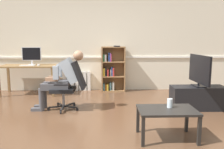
{
  "coord_description": "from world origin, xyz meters",
  "views": [
    {
      "loc": [
        -0.0,
        -3.83,
        1.41
      ],
      "look_at": [
        0.15,
        0.85,
        0.7
      ],
      "focal_mm": 37.23,
      "sensor_mm": 36.0,
      "label": 1
    }
  ],
  "objects_px": {
    "drinking_glass": "(170,103)",
    "computer_desk": "(29,69)",
    "keyboard": "(28,65)",
    "radiator": "(77,81)",
    "tv_stand": "(198,98)",
    "computer_mouse": "(39,65)",
    "tv_screen": "(200,70)",
    "imac_monitor": "(32,55)",
    "person_seated": "(62,78)",
    "coffee_table": "(167,113)",
    "office_chair": "(71,84)",
    "bookshelf": "(112,70)"
  },
  "relations": [
    {
      "from": "computer_desk",
      "to": "keyboard",
      "type": "distance_m",
      "value": 0.18
    },
    {
      "from": "imac_monitor",
      "to": "drinking_glass",
      "type": "height_order",
      "value": "imac_monitor"
    },
    {
      "from": "coffee_table",
      "to": "bookshelf",
      "type": "bearing_deg",
      "value": 102.3
    },
    {
      "from": "drinking_glass",
      "to": "computer_desk",
      "type": "bearing_deg",
      "value": 136.14
    },
    {
      "from": "person_seated",
      "to": "tv_stand",
      "type": "xyz_separation_m",
      "value": [
        2.74,
        -0.07,
        -0.41
      ]
    },
    {
      "from": "tv_screen",
      "to": "bookshelf",
      "type": "bearing_deg",
      "value": 42.7
    },
    {
      "from": "computer_mouse",
      "to": "computer_desk",
      "type": "bearing_deg",
      "value": 156.87
    },
    {
      "from": "imac_monitor",
      "to": "coffee_table",
      "type": "height_order",
      "value": "imac_monitor"
    },
    {
      "from": "radiator",
      "to": "tv_stand",
      "type": "xyz_separation_m",
      "value": [
        2.67,
        -1.84,
        -0.03
      ]
    },
    {
      "from": "coffee_table",
      "to": "drinking_glass",
      "type": "bearing_deg",
      "value": 52.08
    },
    {
      "from": "radiator",
      "to": "drinking_glass",
      "type": "bearing_deg",
      "value": -61.56
    },
    {
      "from": "coffee_table",
      "to": "office_chair",
      "type": "bearing_deg",
      "value": 137.2
    },
    {
      "from": "bookshelf",
      "to": "drinking_glass",
      "type": "distance_m",
      "value": 3.15
    },
    {
      "from": "bookshelf",
      "to": "office_chair",
      "type": "xyz_separation_m",
      "value": [
        -0.88,
        -1.68,
        -0.06
      ]
    },
    {
      "from": "radiator",
      "to": "coffee_table",
      "type": "distance_m",
      "value": 3.63
    },
    {
      "from": "keyboard",
      "to": "tv_stand",
      "type": "relative_size",
      "value": 0.34
    },
    {
      "from": "computer_desk",
      "to": "drinking_glass",
      "type": "distance_m",
      "value": 4.0
    },
    {
      "from": "bookshelf",
      "to": "drinking_glass",
      "type": "bearing_deg",
      "value": -76.41
    },
    {
      "from": "coffee_table",
      "to": "drinking_glass",
      "type": "height_order",
      "value": "drinking_glass"
    },
    {
      "from": "computer_desk",
      "to": "tv_screen",
      "type": "height_order",
      "value": "tv_screen"
    },
    {
      "from": "computer_desk",
      "to": "imac_monitor",
      "type": "bearing_deg",
      "value": 52.67
    },
    {
      "from": "tv_stand",
      "to": "keyboard",
      "type": "bearing_deg",
      "value": 161.08
    },
    {
      "from": "computer_mouse",
      "to": "coffee_table",
      "type": "relative_size",
      "value": 0.12
    },
    {
      "from": "office_chair",
      "to": "coffee_table",
      "type": "relative_size",
      "value": 1.21
    },
    {
      "from": "computer_desk",
      "to": "person_seated",
      "type": "height_order",
      "value": "person_seated"
    },
    {
      "from": "computer_mouse",
      "to": "tv_screen",
      "type": "xyz_separation_m",
      "value": [
        3.56,
        -1.33,
        0.03
      ]
    },
    {
      "from": "coffee_table",
      "to": "computer_mouse",
      "type": "bearing_deg",
      "value": 133.06
    },
    {
      "from": "bookshelf",
      "to": "office_chair",
      "type": "height_order",
      "value": "bookshelf"
    },
    {
      "from": "computer_desk",
      "to": "computer_mouse",
      "type": "xyz_separation_m",
      "value": [
        0.28,
        -0.12,
        0.11
      ]
    },
    {
      "from": "computer_mouse",
      "to": "coffee_table",
      "type": "distance_m",
      "value": 3.74
    },
    {
      "from": "bookshelf",
      "to": "coffee_table",
      "type": "distance_m",
      "value": 3.21
    },
    {
      "from": "radiator",
      "to": "drinking_glass",
      "type": "height_order",
      "value": "drinking_glass"
    },
    {
      "from": "office_chair",
      "to": "tv_screen",
      "type": "relative_size",
      "value": 1.07
    },
    {
      "from": "computer_desk",
      "to": "keyboard",
      "type": "bearing_deg",
      "value": -85.18
    },
    {
      "from": "computer_mouse",
      "to": "tv_screen",
      "type": "height_order",
      "value": "tv_screen"
    },
    {
      "from": "computer_desk",
      "to": "radiator",
      "type": "xyz_separation_m",
      "value": [
        1.17,
        0.39,
        -0.39
      ]
    },
    {
      "from": "computer_desk",
      "to": "drinking_glass",
      "type": "height_order",
      "value": "computer_desk"
    },
    {
      "from": "tv_stand",
      "to": "drinking_glass",
      "type": "relative_size",
      "value": 8.22
    },
    {
      "from": "bookshelf",
      "to": "person_seated",
      "type": "relative_size",
      "value": 1.04
    },
    {
      "from": "computer_desk",
      "to": "tv_stand",
      "type": "relative_size",
      "value": 1.3
    },
    {
      "from": "person_seated",
      "to": "coffee_table",
      "type": "relative_size",
      "value": 1.47
    },
    {
      "from": "radiator",
      "to": "tv_stand",
      "type": "height_order",
      "value": "radiator"
    },
    {
      "from": "office_chair",
      "to": "person_seated",
      "type": "relative_size",
      "value": 0.82
    },
    {
      "from": "imac_monitor",
      "to": "radiator",
      "type": "xyz_separation_m",
      "value": [
        1.11,
        0.31,
        -0.75
      ]
    },
    {
      "from": "imac_monitor",
      "to": "coffee_table",
      "type": "bearing_deg",
      "value": -46.55
    },
    {
      "from": "tv_screen",
      "to": "drinking_glass",
      "type": "relative_size",
      "value": 7.03
    },
    {
      "from": "tv_stand",
      "to": "imac_monitor",
      "type": "bearing_deg",
      "value": 157.97
    },
    {
      "from": "tv_screen",
      "to": "drinking_glass",
      "type": "distance_m",
      "value": 1.66
    },
    {
      "from": "computer_mouse",
      "to": "coffee_table",
      "type": "bearing_deg",
      "value": -46.94
    },
    {
      "from": "office_chair",
      "to": "drinking_glass",
      "type": "bearing_deg",
      "value": 51.22
    }
  ]
}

